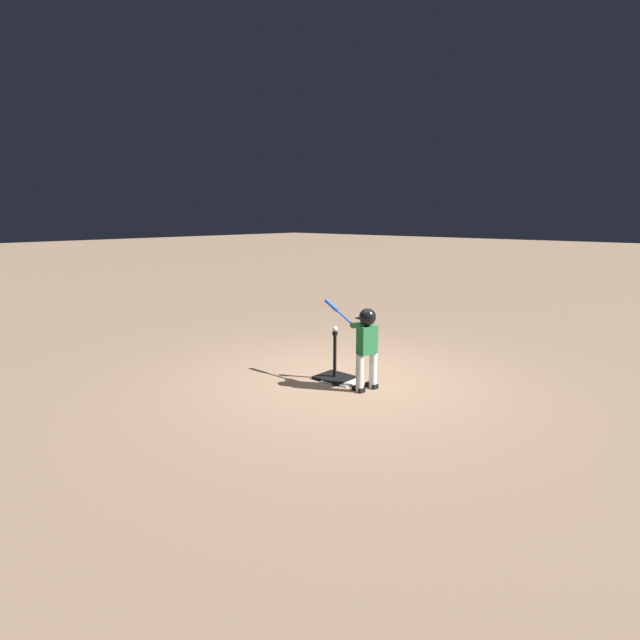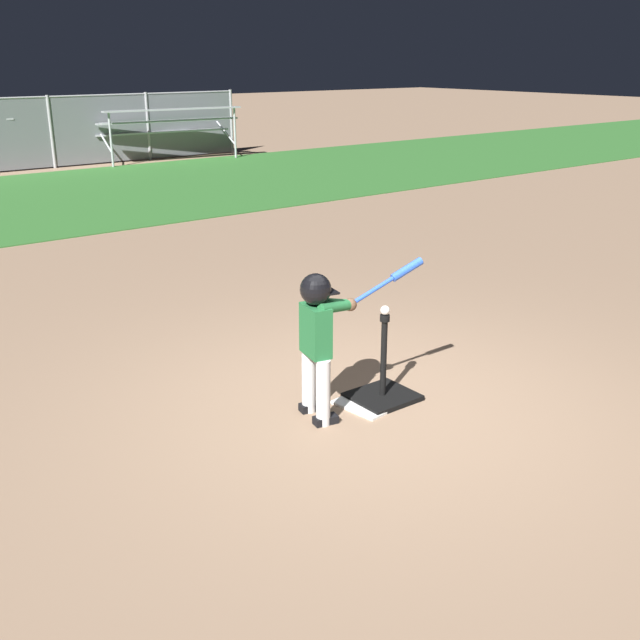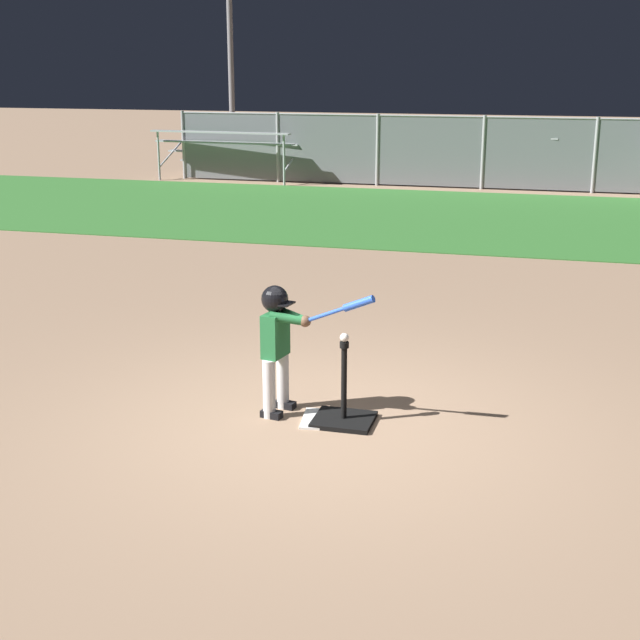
# 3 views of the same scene
# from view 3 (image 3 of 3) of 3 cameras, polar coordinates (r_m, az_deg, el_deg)

# --- Properties ---
(ground_plane) EXTENTS (90.00, 90.00, 0.00)m
(ground_plane) POSITION_cam_3_polar(r_m,az_deg,el_deg) (7.46, 0.55, -6.72)
(ground_plane) COLOR #93755B
(grass_outfield_strip) EXTENTS (56.00, 6.91, 0.02)m
(grass_outfield_strip) POSITION_cam_3_polar(r_m,az_deg,el_deg) (17.50, 9.12, 6.51)
(grass_outfield_strip) COLOR #33702D
(grass_outfield_strip) RESTS_ON ground_plane
(backstop_fence) EXTENTS (15.13, 0.08, 1.70)m
(backstop_fence) POSITION_cam_3_polar(r_m,az_deg,el_deg) (21.46, 10.40, 10.62)
(backstop_fence) COLOR #9E9EA3
(backstop_fence) RESTS_ON ground_plane
(home_plate) EXTENTS (0.49, 0.49, 0.02)m
(home_plate) POSITION_cam_3_polar(r_m,az_deg,el_deg) (7.54, 0.55, -6.38)
(home_plate) COLOR white
(home_plate) RESTS_ON ground_plane
(batting_tee) EXTENTS (0.50, 0.45, 0.71)m
(batting_tee) POSITION_cam_3_polar(r_m,az_deg,el_deg) (7.48, 1.53, -5.97)
(batting_tee) COLOR black
(batting_tee) RESTS_ON ground_plane
(batter_child) EXTENTS (1.00, 0.39, 1.14)m
(batter_child) POSITION_cam_3_polar(r_m,az_deg,el_deg) (7.47, -2.63, -0.88)
(batter_child) COLOR silver
(batter_child) RESTS_ON ground_plane
(baseball) EXTENTS (0.07, 0.07, 0.07)m
(baseball) POSITION_cam_3_polar(r_m,az_deg,el_deg) (7.26, 1.57, -1.13)
(baseball) COLOR white
(baseball) RESTS_ON batting_tee
(bleachers_far_left) EXTENTS (3.79, 2.71, 1.27)m
(bleachers_far_left) POSITION_cam_3_polar(r_m,az_deg,el_deg) (23.43, -5.28, 10.59)
(bleachers_far_left) COLOR #ADAFB7
(bleachers_far_left) RESTS_ON ground_plane
(bleachers_right_center) EXTENTS (3.50, 2.45, 1.24)m
(bleachers_right_center) POSITION_cam_3_polar(r_m,az_deg,el_deg) (22.66, 10.82, 10.14)
(bleachers_right_center) COLOR #ADAFB7
(bleachers_right_center) RESTS_ON ground_plane
(field_light_pole) EXTENTS (1.76, 0.44, 7.09)m
(field_light_pole) POSITION_cam_3_polar(r_m,az_deg,el_deg) (32.58, -5.83, 19.42)
(field_light_pole) COLOR slate
(field_light_pole) RESTS_ON ground_plane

